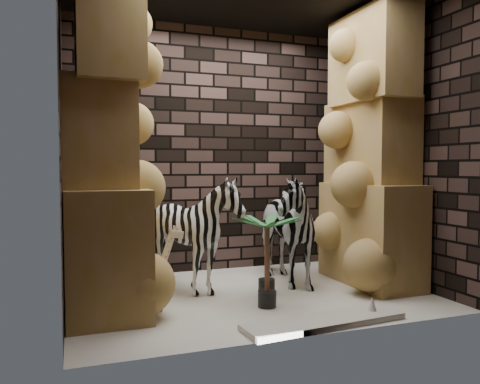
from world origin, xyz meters
name	(u,v)px	position (x,y,z in m)	size (l,w,h in m)	color
floor	(250,295)	(0.00, 0.00, 0.00)	(3.50, 3.50, 0.00)	white
wall_back	(214,150)	(0.00, 1.25, 1.50)	(3.50, 3.50, 0.00)	black
wall_front	(311,138)	(0.00, -1.25, 1.50)	(3.50, 3.50, 0.00)	black
wall_left	(62,142)	(-1.75, 0.00, 1.50)	(3.00, 3.00, 0.00)	black
wall_right	(396,148)	(1.75, 0.00, 1.50)	(3.00, 3.00, 0.00)	black
rock_pillar_left	(104,143)	(-1.40, 0.00, 1.50)	(0.68, 1.30, 3.00)	tan
rock_pillar_right	(371,147)	(1.42, 0.00, 1.50)	(0.58, 1.25, 3.00)	tan
zebra_right	(279,220)	(0.47, 0.35, 0.70)	(0.64, 1.18, 1.40)	white
zebra_left	(194,240)	(-0.52, 0.24, 0.54)	(0.96, 1.19, 1.08)	white
giraffe_toy	(149,269)	(-1.05, -0.25, 0.39)	(0.40, 0.13, 0.77)	#F5E5BA
palm_front	(267,255)	(0.17, -0.02, 0.40)	(0.36, 0.36, 0.79)	#1B4E1A
palm_back	(267,261)	(0.00, -0.45, 0.42)	(0.36, 0.36, 0.84)	#1B4E1A
surfboard	(324,321)	(0.25, -1.05, 0.03)	(1.41, 0.35, 0.05)	silver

